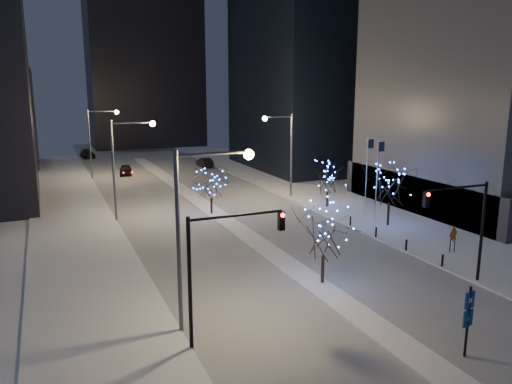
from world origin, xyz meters
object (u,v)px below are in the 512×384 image
street_lamp_w_far (97,134)px  holiday_tree_plaza_far (328,178)px  street_lamp_w_mid (124,156)px  car_far (87,154)px  holiday_tree_median_near (324,233)px  car_near (126,170)px  construction_sign (453,236)px  street_lamp_w_near (197,215)px  holiday_tree_median_far (211,185)px  wayfinding_sign (468,314)px  holiday_tree_plaza_near (390,184)px  traffic_signal_east (466,217)px  car_mid (205,162)px  street_lamp_east (285,145)px  traffic_signal_west (219,257)px

street_lamp_w_far → holiday_tree_plaza_far: bearing=-53.4°
street_lamp_w_mid → car_far: (0.35, 48.53, -5.73)m
holiday_tree_plaza_far → street_lamp_w_far: bearing=126.6°
holiday_tree_median_near → holiday_tree_plaza_far: (11.70, 18.78, -0.29)m
car_near → construction_sign: 50.91m
street_lamp_w_near → car_far: 73.75m
street_lamp_w_mid → car_near: street_lamp_w_mid is taller
holiday_tree_median_far → street_lamp_w_far: bearing=107.8°
holiday_tree_median_near → wayfinding_sign: bearing=-80.9°
car_near → wayfinding_sign: (7.17, -59.76, 1.51)m
street_lamp_w_far → holiday_tree_plaza_near: 43.60m
street_lamp_w_mid → street_lamp_w_near: bearing=-90.0°
street_lamp_w_mid → car_far: street_lamp_w_mid is taller
traffic_signal_east → car_far: traffic_signal_east is taller
wayfinding_sign → street_lamp_w_near: bearing=134.8°
street_lamp_w_near → holiday_tree_median_far: street_lamp_w_near is taller
construction_sign → car_mid: bearing=75.6°
holiday_tree_median_far → holiday_tree_plaza_far: 12.87m
street_lamp_east → car_near: bearing=122.3°
traffic_signal_west → holiday_tree_median_far: bearing=72.8°
street_lamp_east → holiday_tree_plaza_far: bearing=-71.8°
traffic_signal_east → car_far: 76.67m
car_mid → holiday_tree_plaza_near: holiday_tree_plaza_near is taller
traffic_signal_east → car_mid: bearing=90.6°
holiday_tree_plaza_near → holiday_tree_plaza_far: 8.96m
traffic_signal_west → holiday_tree_median_far: size_ratio=1.48×
car_mid → holiday_tree_median_near: holiday_tree_median_near is taller
traffic_signal_west → car_near: bearing=86.3°
street_lamp_w_near → construction_sign: bearing=10.8°
car_far → construction_sign: size_ratio=2.47×
car_far → holiday_tree_median_far: bearing=-85.1°
street_lamp_w_near → street_lamp_w_far: (0.00, 50.00, 0.00)m
traffic_signal_east → holiday_tree_median_far: (-9.44, 24.68, -1.54)m
holiday_tree_median_far → holiday_tree_plaza_far: holiday_tree_plaza_far is taller
traffic_signal_west → holiday_tree_plaza_far: size_ratio=1.27×
car_far → holiday_tree_plaza_far: bearing=-72.5°
holiday_tree_plaza_near → wayfinding_sign: size_ratio=1.66×
car_near → car_mid: car_mid is taller
holiday_tree_plaza_near → construction_sign: (-0.29, -8.52, -2.68)m
holiday_tree_median_far → car_mid: bearing=73.9°
street_lamp_w_far → street_lamp_w_near: bearing=-90.0°
car_mid → street_lamp_w_far: bearing=12.9°
wayfinding_sign → holiday_tree_median_far: bearing=85.4°
car_mid → wayfinding_sign: size_ratio=1.28×
street_lamp_w_far → traffic_signal_west: bearing=-89.5°
traffic_signal_west → car_far: (-0.15, 75.53, -3.99)m
traffic_signal_west → holiday_tree_median_near: 10.21m
street_lamp_w_near → traffic_signal_west: (0.50, -2.00, -1.74)m
traffic_signal_west → car_near: (3.51, 53.76, -3.99)m
holiday_tree_median_far → construction_sign: holiday_tree_median_far is taller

